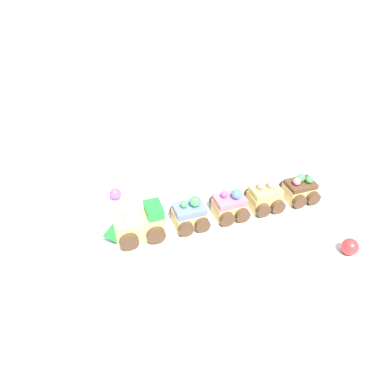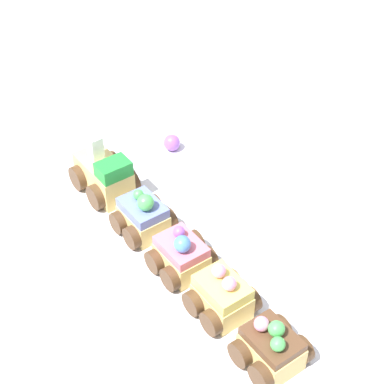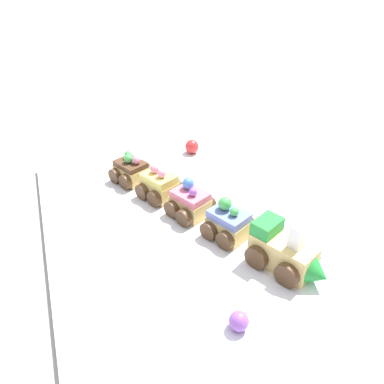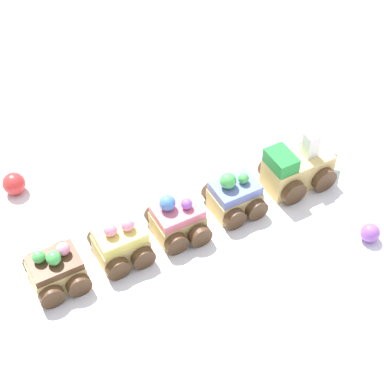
{
  "view_description": "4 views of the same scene",
  "coord_description": "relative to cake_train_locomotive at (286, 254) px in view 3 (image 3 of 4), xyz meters",
  "views": [
    {
      "loc": [
        -0.02,
        0.61,
        0.52
      ],
      "look_at": [
        0.03,
        -0.01,
        0.04
      ],
      "focal_mm": 35.0,
      "sensor_mm": 36.0,
      "label": 1
    },
    {
      "loc": [
        -0.58,
        0.12,
        0.6
      ],
      "look_at": [
        0.05,
        -0.01,
        0.06
      ],
      "focal_mm": 60.0,
      "sensor_mm": 36.0,
      "label": 2
    },
    {
      "loc": [
        0.46,
        -0.17,
        0.4
      ],
      "look_at": [
        -0.02,
        0.02,
        0.08
      ],
      "focal_mm": 35.0,
      "sensor_mm": 36.0,
      "label": 3
    },
    {
      "loc": [
        -0.07,
        -0.52,
        0.66
      ],
      "look_at": [
        -0.03,
        0.02,
        0.08
      ],
      "focal_mm": 60.0,
      "sensor_mm": 36.0,
      "label": 4
    }
  ],
  "objects": [
    {
      "name": "display_board",
      "position": [
        -0.13,
        -0.1,
        -0.03
      ],
      "size": [
        0.65,
        0.45,
        0.01
      ],
      "primitive_type": "cube",
      "color": "white",
      "rests_on": "ground_plane"
    },
    {
      "name": "gumball_purple",
      "position": [
        0.07,
        -0.11,
        -0.01
      ],
      "size": [
        0.03,
        0.03,
        0.03
      ],
      "primitive_type": "sphere",
      "color": "#9956C6",
      "rests_on": "display_board"
    },
    {
      "name": "cake_car_chocolate",
      "position": [
        -0.33,
        -0.15,
        -0.0
      ],
      "size": [
        0.09,
        0.09,
        0.06
      ],
      "rotation": [
        0.0,
        0.0,
        0.42
      ],
      "color": "#E5C675",
      "rests_on": "display_board"
    },
    {
      "name": "ground_plane",
      "position": [
        -0.13,
        -0.1,
        -0.04
      ],
      "size": [
        10.0,
        10.0,
        0.0
      ],
      "primitive_type": "plane",
      "color": "gray"
    },
    {
      "name": "cake_car_lemon",
      "position": [
        -0.25,
        -0.11,
        -0.0
      ],
      "size": [
        0.09,
        0.09,
        0.06
      ],
      "rotation": [
        0.0,
        0.0,
        0.42
      ],
      "color": "#E5C675",
      "rests_on": "display_board"
    },
    {
      "name": "cake_train_locomotive",
      "position": [
        0.0,
        0.0,
        0.0
      ],
      "size": [
        0.13,
        0.1,
        0.08
      ],
      "rotation": [
        0.0,
        0.0,
        0.42
      ],
      "color": "#E5C675",
      "rests_on": "display_board"
    },
    {
      "name": "cake_car_blueberry",
      "position": [
        -0.1,
        -0.04,
        -0.0
      ],
      "size": [
        0.09,
        0.09,
        0.07
      ],
      "rotation": [
        0.0,
        0.0,
        0.42
      ],
      "color": "#E5C675",
      "rests_on": "display_board"
    },
    {
      "name": "cake_car_strawberry",
      "position": [
        -0.18,
        -0.08,
        -0.0
      ],
      "size": [
        0.09,
        0.09,
        0.07
      ],
      "rotation": [
        0.0,
        0.0,
        0.42
      ],
      "color": "#E5C675",
      "rests_on": "display_board"
    },
    {
      "name": "gumball_red",
      "position": [
        -0.4,
        0.01,
        -0.01
      ],
      "size": [
        0.03,
        0.03,
        0.03
      ],
      "primitive_type": "sphere",
      "color": "red",
      "rests_on": "display_board"
    }
  ]
}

